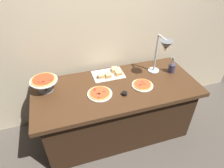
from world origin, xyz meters
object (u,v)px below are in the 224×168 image
object	(u,v)px
pizza_plate_center	(100,93)
pizza_plate_raised_stand	(44,81)
utensil_holder	(172,68)
heat_lamp	(164,48)
pizza_plate_front	(142,85)
sandwich_platter	(110,74)
sauce_cup_near	(124,93)

from	to	relation	value
pizza_plate_center	pizza_plate_raised_stand	size ratio (longest dim) A/B	0.93
pizza_plate_raised_stand	utensil_holder	world-z (taller)	utensil_holder
heat_lamp	pizza_plate_front	world-z (taller)	heat_lamp
pizza_plate_center	sandwich_platter	distance (m)	0.38
pizza_plate_front	utensil_holder	size ratio (longest dim) A/B	1.10
heat_lamp	sauce_cup_near	xyz separation A→B (m)	(-0.52, -0.20, -0.37)
sauce_cup_near	pizza_plate_front	bearing A→B (deg)	19.42
pizza_plate_center	sauce_cup_near	bearing A→B (deg)	-19.26
pizza_plate_front	sauce_cup_near	bearing A→B (deg)	-160.58
heat_lamp	pizza_plate_center	bearing A→B (deg)	-172.02
pizza_plate_raised_stand	sandwich_platter	xyz separation A→B (m)	(0.77, 0.07, -0.11)
pizza_plate_front	sauce_cup_near	xyz separation A→B (m)	(-0.26, -0.09, 0.01)
pizza_plate_front	sandwich_platter	world-z (taller)	sandwich_platter
heat_lamp	utensil_holder	bearing A→B (deg)	13.53
pizza_plate_front	pizza_plate_center	size ratio (longest dim) A/B	0.90
pizza_plate_front	pizza_plate_raised_stand	distance (m)	1.10
pizza_plate_front	pizza_plate_center	distance (m)	0.51
heat_lamp	pizza_plate_center	distance (m)	0.87
heat_lamp	pizza_plate_center	xyz separation A→B (m)	(-0.78, -0.11, -0.37)
pizza_plate_center	sandwich_platter	size ratio (longest dim) A/B	0.71
heat_lamp	sandwich_platter	size ratio (longest dim) A/B	1.31
pizza_plate_center	sandwich_platter	xyz separation A→B (m)	(0.21, 0.32, 0.01)
utensil_holder	sauce_cup_near	bearing A→B (deg)	-161.25
pizza_plate_raised_stand	sauce_cup_near	world-z (taller)	pizza_plate_raised_stand
pizza_plate_center	utensil_holder	distance (m)	0.99
sandwich_platter	pizza_plate_center	bearing A→B (deg)	-123.51
sandwich_platter	sauce_cup_near	bearing A→B (deg)	-84.05
sauce_cup_near	sandwich_platter	bearing A→B (deg)	95.95
pizza_plate_front	sandwich_platter	xyz separation A→B (m)	(-0.30, 0.32, 0.01)
pizza_plate_raised_stand	sauce_cup_near	bearing A→B (deg)	-22.56
pizza_plate_raised_stand	pizza_plate_center	bearing A→B (deg)	-24.02
heat_lamp	sauce_cup_near	bearing A→B (deg)	-159.33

